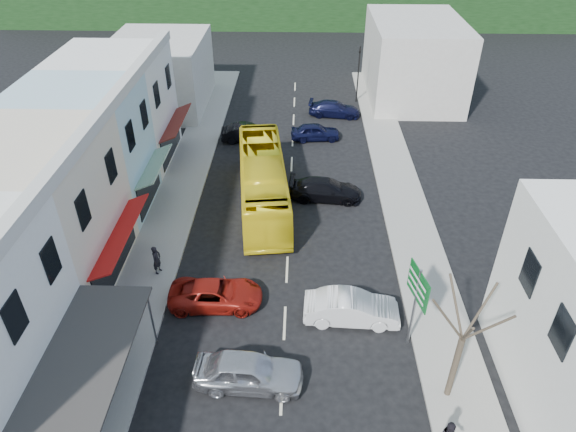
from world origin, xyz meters
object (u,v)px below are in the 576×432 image
at_px(pedestrian_left, 157,260).
at_px(street_tree, 462,339).
at_px(bus, 263,182).
at_px(direction_sign, 414,308).
at_px(car_red, 216,293).
at_px(traffic_signal, 358,75).
at_px(car_silver, 249,373).
at_px(car_white, 351,309).

bearing_deg(pedestrian_left, street_tree, -100.51).
xyz_separation_m(bus, direction_sign, (7.54, -11.78, 0.65)).
bearing_deg(car_red, pedestrian_left, 56.29).
bearing_deg(bus, direction_sign, -64.13).
relative_size(car_red, traffic_signal, 0.90).
bearing_deg(direction_sign, car_red, 153.73).
bearing_deg(bus, car_silver, -95.43).
relative_size(pedestrian_left, traffic_signal, 0.33).
distance_m(car_silver, street_tree, 8.82).
bearing_deg(street_tree, direction_sign, 111.82).
bearing_deg(car_silver, car_white, -47.27).
xyz_separation_m(car_white, pedestrian_left, (-10.20, 3.12, 0.30)).
distance_m(car_silver, direction_sign, 7.78).
xyz_separation_m(car_silver, pedestrian_left, (-5.56, 7.00, 0.30)).
xyz_separation_m(car_red, traffic_signal, (9.30, 27.07, 1.86)).
distance_m(car_silver, traffic_signal, 32.73).
relative_size(bus, street_tree, 1.68).
bearing_deg(traffic_signal, car_red, 92.72).
bearing_deg(traffic_signal, car_white, 106.43).
bearing_deg(car_silver, bus, 4.14).
distance_m(car_red, traffic_signal, 28.69).
bearing_deg(car_white, pedestrian_left, 75.30).
distance_m(direction_sign, street_tree, 3.37).
relative_size(bus, pedestrian_left, 6.82).
bearing_deg(car_white, direction_sign, -115.65).
bearing_deg(car_red, car_white, -99.16).
distance_m(direction_sign, traffic_signal, 29.36).
distance_m(bus, car_red, 9.69).
relative_size(car_silver, pedestrian_left, 2.59).
distance_m(car_red, direction_sign, 9.69).
bearing_deg(pedestrian_left, car_white, -89.58).
height_order(car_white, direction_sign, direction_sign).
relative_size(car_red, street_tree, 0.66).
xyz_separation_m(car_red, street_tree, (10.46, -5.18, 2.76)).
height_order(car_red, traffic_signal, traffic_signal).
xyz_separation_m(car_silver, direction_sign, (7.21, 2.52, 1.50)).
distance_m(bus, street_tree, 17.17).
bearing_deg(car_white, car_silver, 132.21).
bearing_deg(pedestrian_left, car_red, -104.92).
bearing_deg(car_silver, pedestrian_left, 41.29).
relative_size(car_silver, direction_sign, 1.00).
bearing_deg(pedestrian_left, traffic_signal, -9.77).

